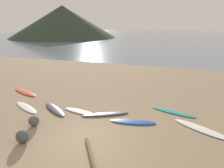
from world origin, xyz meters
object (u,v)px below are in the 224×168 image
object	(u,v)px
surfboard_7	(201,129)
surfboard_1	(26,107)
surfboard_2	(55,109)
beach_rock_near	(34,121)
surfboard_6	(173,112)
surfboard_0	(25,92)
driftwood_log	(91,155)
surfboard_3	(80,112)
surfboard_4	(105,114)
surfboard_5	(133,122)
beach_rock_far	(22,136)

from	to	relation	value
surfboard_7	surfboard_1	bearing A→B (deg)	-148.08
surfboard_2	beach_rock_near	world-z (taller)	beach_rock_near
surfboard_6	surfboard_7	world-z (taller)	surfboard_6
surfboard_6	surfboard_0	bearing A→B (deg)	-163.66
surfboard_2	driftwood_log	distance (m)	4.77
surfboard_1	surfboard_3	size ratio (longest dim) A/B	1.12
surfboard_3	surfboard_4	bearing A→B (deg)	13.81
surfboard_0	surfboard_6	xyz separation A→B (m)	(10.10, -0.12, -0.01)
surfboard_3	surfboard_7	size ratio (longest dim) A/B	0.80
surfboard_5	surfboard_7	world-z (taller)	surfboard_5
surfboard_0	surfboard_2	world-z (taller)	surfboard_2
surfboard_3	driftwood_log	world-z (taller)	driftwood_log
driftwood_log	beach_rock_far	distance (m)	3.11
surfboard_6	surfboard_3	bearing A→B (deg)	-145.64
surfboard_3	driftwood_log	size ratio (longest dim) A/B	0.97
surfboard_1	beach_rock_far	size ratio (longest dim) A/B	4.42
surfboard_3	surfboard_2	bearing A→B (deg)	-163.87
surfboard_6	beach_rock_far	distance (m)	7.70
surfboard_7	driftwood_log	distance (m)	5.35
surfboard_1	surfboard_7	xyz separation A→B (m)	(9.57, 0.42, 0.00)
surfboard_1	surfboard_0	bearing A→B (deg)	157.34
surfboard_1	surfboard_4	bearing A→B (deg)	32.04
surfboard_0	surfboard_4	distance (m)	6.78
surfboard_5	surfboard_6	xyz separation A→B (m)	(1.91, 1.81, -0.00)
surfboard_1	surfboard_5	size ratio (longest dim) A/B	1.04
surfboard_2	beach_rock_far	distance (m)	3.15
beach_rock_near	beach_rock_far	bearing A→B (deg)	-70.42
beach_rock_far	surfboard_5	bearing A→B (deg)	36.42
surfboard_0	beach_rock_far	xyz separation A→B (m)	(4.10, -4.95, 0.22)
surfboard_3	beach_rock_far	distance (m)	3.44
surfboard_4	driftwood_log	xyz separation A→B (m)	(0.61, -3.42, 0.02)
surfboard_7	surfboard_5	bearing A→B (deg)	-145.60
surfboard_4	beach_rock_far	size ratio (longest dim) A/B	4.80
surfboard_6	surfboard_1	bearing A→B (deg)	-149.72
surfboard_5	beach_rock_near	size ratio (longest dim) A/B	4.51
surfboard_3	beach_rock_far	size ratio (longest dim) A/B	3.93
surfboard_0	surfboard_1	size ratio (longest dim) A/B	1.09
surfboard_0	surfboard_5	xyz separation A→B (m)	(8.19, -1.93, -0.01)
surfboard_4	surfboard_7	xyz separation A→B (m)	(4.79, -0.08, -0.01)
surfboard_5	surfboard_6	bearing A→B (deg)	34.02
surfboard_3	surfboard_7	world-z (taller)	surfboard_3
surfboard_2	driftwood_log	world-z (taller)	driftwood_log
driftwood_log	beach_rock_far	xyz separation A→B (m)	(-3.10, 0.04, 0.20)
surfboard_2	surfboard_7	size ratio (longest dim) A/B	0.87
surfboard_6	beach_rock_far	world-z (taller)	beach_rock_far
surfboard_1	surfboard_7	bearing A→B (deg)	28.58
surfboard_0	surfboard_7	distance (m)	11.51
driftwood_log	beach_rock_far	bearing A→B (deg)	179.27
surfboard_2	beach_rock_far	bearing A→B (deg)	-47.07
surfboard_4	surfboard_6	world-z (taller)	surfboard_4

